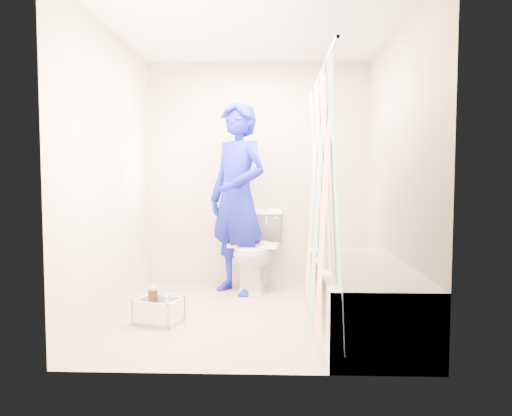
{
  "coord_description": "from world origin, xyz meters",
  "views": [
    {
      "loc": [
        0.17,
        -4.19,
        1.2
      ],
      "look_at": [
        0.01,
        0.24,
        0.89
      ],
      "focal_mm": 35.0,
      "sensor_mm": 36.0,
      "label": 1
    }
  ],
  "objects_px": {
    "toilet": "(256,250)",
    "cleaning_caddy": "(160,312)",
    "plumber": "(237,198)",
    "bathtub": "(363,295)"
  },
  "relations": [
    {
      "from": "toilet",
      "to": "plumber",
      "type": "distance_m",
      "value": 0.59
    },
    {
      "from": "bathtub",
      "to": "toilet",
      "type": "xyz_separation_m",
      "value": [
        -0.86,
        1.33,
        0.14
      ]
    },
    {
      "from": "toilet",
      "to": "cleaning_caddy",
      "type": "distance_m",
      "value": 1.46
    },
    {
      "from": "toilet",
      "to": "plumber",
      "type": "xyz_separation_m",
      "value": [
        -0.18,
        -0.16,
        0.54
      ]
    },
    {
      "from": "bathtub",
      "to": "plumber",
      "type": "bearing_deg",
      "value": 131.73
    },
    {
      "from": "plumber",
      "to": "cleaning_caddy",
      "type": "relative_size",
      "value": 4.74
    },
    {
      "from": "toilet",
      "to": "plumber",
      "type": "height_order",
      "value": "plumber"
    },
    {
      "from": "bathtub",
      "to": "cleaning_caddy",
      "type": "xyz_separation_m",
      "value": [
        -1.59,
        0.1,
        -0.17
      ]
    },
    {
      "from": "bathtub",
      "to": "cleaning_caddy",
      "type": "height_order",
      "value": "bathtub"
    },
    {
      "from": "toilet",
      "to": "cleaning_caddy",
      "type": "xyz_separation_m",
      "value": [
        -0.72,
        -1.23,
        -0.31
      ]
    }
  ]
}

